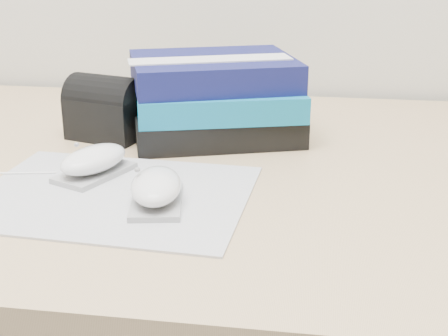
# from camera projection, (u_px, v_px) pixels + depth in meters

# --- Properties ---
(desk) EXTENTS (1.60, 0.80, 0.73)m
(desk) POSITION_uv_depth(u_px,v_px,m) (269.00, 284.00, 1.02)
(desk) COLOR tan
(desk) RESTS_ON ground
(mousepad) EXTENTS (0.35, 0.28, 0.00)m
(mousepad) POSITION_uv_depth(u_px,v_px,m) (112.00, 195.00, 0.77)
(mousepad) COLOR gray
(mousepad) RESTS_ON desk
(mouse_rear) EXTENTS (0.10, 0.12, 0.05)m
(mouse_rear) POSITION_uv_depth(u_px,v_px,m) (94.00, 162.00, 0.82)
(mouse_rear) COLOR #98989A
(mouse_rear) RESTS_ON mousepad
(mouse_front) EXTENTS (0.08, 0.12, 0.05)m
(mouse_front) POSITION_uv_depth(u_px,v_px,m) (156.00, 189.00, 0.74)
(mouse_front) COLOR #939396
(mouse_front) RESTS_ON mousepad
(book_stack) EXTENTS (0.31, 0.27, 0.13)m
(book_stack) POSITION_uv_depth(u_px,v_px,m) (215.00, 97.00, 0.99)
(book_stack) COLOR black
(book_stack) RESTS_ON desk
(pouch) EXTENTS (0.13, 0.11, 0.10)m
(pouch) POSITION_uv_depth(u_px,v_px,m) (106.00, 108.00, 0.98)
(pouch) COLOR black
(pouch) RESTS_ON desk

